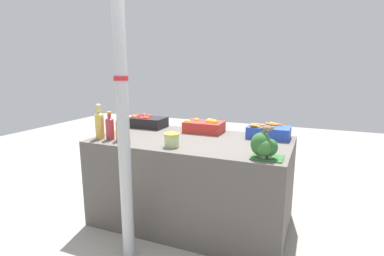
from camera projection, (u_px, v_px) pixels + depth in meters
The scene contains 12 objects.
ground_plane at pixel (192, 220), 2.84m from camera, with size 10.00×10.00×0.00m, color gray.
market_table at pixel (192, 180), 2.76m from camera, with size 1.73×0.94×0.79m, color #56514C.
support_pole at pixel (121, 79), 2.05m from camera, with size 0.10×0.10×2.69m.
apple_crate at pixel (147, 121), 3.19m from camera, with size 0.37×0.24×0.14m.
orange_crate at pixel (204, 126), 2.95m from camera, with size 0.37×0.24×0.14m.
carrot_crate at pixel (269, 132), 2.71m from camera, with size 0.37×0.24×0.14m.
broccoli_pile at pixel (264, 146), 2.11m from camera, with size 0.23×0.19×0.19m.
juice_bottle_golden at pixel (100, 124), 2.69m from camera, with size 0.08×0.08×0.31m.
juice_bottle_ruby at pixel (110, 128), 2.65m from camera, with size 0.07×0.07×0.25m.
juice_bottle_amber at pixel (120, 129), 2.61m from camera, with size 0.06×0.06×0.25m.
pickle_jar at pixel (172, 140), 2.42m from camera, with size 0.12×0.12×0.11m.
sparrow_bird at pixel (267, 129), 2.08m from camera, with size 0.13×0.06×0.05m.
Camera 1 is at (1.01, -2.41, 1.43)m, focal length 28.00 mm.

